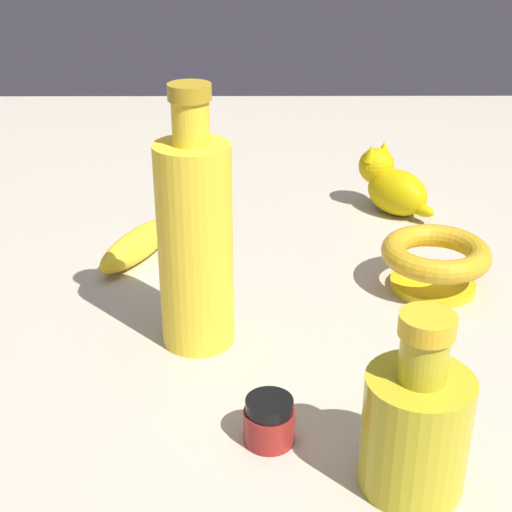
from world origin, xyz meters
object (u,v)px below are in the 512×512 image
object	(u,v)px
bottle_tall	(199,240)
bottle_short	(421,424)
cat_figurine	(394,184)
nail_polish_jar	(273,420)
banana	(140,245)
bowl	(438,259)

from	to	relation	value
bottle_tall	bottle_short	world-z (taller)	bottle_tall
cat_figurine	nail_polish_jar	bearing A→B (deg)	69.94
bottle_short	cat_figurine	size ratio (longest dim) A/B	1.35
banana	cat_figurine	distance (m)	0.39
banana	bottle_short	size ratio (longest dim) A/B	1.01
bowl	nail_polish_jar	world-z (taller)	bowl
bottle_short	nail_polish_jar	bearing A→B (deg)	-24.95
bottle_tall	nail_polish_jar	bearing A→B (deg)	113.45
banana	cat_figurine	size ratio (longest dim) A/B	1.37
nail_polish_jar	cat_figurine	xyz separation A→B (m)	(-0.19, -0.53, 0.02)
nail_polish_jar	bottle_tall	bearing A→B (deg)	-66.55
banana	nail_polish_jar	bearing A→B (deg)	49.58
bottle_short	cat_figurine	xyz separation A→B (m)	(-0.08, -0.58, -0.02)
bottle_tall	banana	distance (m)	0.24
bowl	banana	xyz separation A→B (m)	(0.37, -0.08, -0.02)
banana	cat_figurine	xyz separation A→B (m)	(-0.36, -0.16, 0.02)
nail_polish_jar	cat_figurine	size ratio (longest dim) A/B	0.39
bottle_tall	cat_figurine	distance (m)	0.45
bowl	cat_figurine	xyz separation A→B (m)	(0.01, -0.25, 0.00)
nail_polish_jar	banana	world-z (taller)	nail_polish_jar
bottle_short	cat_figurine	bearing A→B (deg)	-97.66
nail_polish_jar	bottle_short	world-z (taller)	bottle_short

